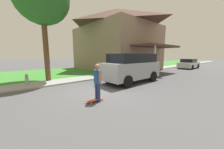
# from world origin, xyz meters

# --- Properties ---
(ground_plane) EXTENTS (120.00, 120.00, 0.00)m
(ground_plane) POSITION_xyz_m (0.00, 0.00, 0.00)
(ground_plane) COLOR #49494C
(lawn) EXTENTS (10.00, 80.00, 0.08)m
(lawn) POSITION_xyz_m (-8.00, 6.00, 0.04)
(lawn) COLOR #387F2D
(lawn) RESTS_ON ground_plane
(sidewalk) EXTENTS (1.80, 80.00, 0.10)m
(sidewalk) POSITION_xyz_m (-3.60, 6.00, 0.05)
(sidewalk) COLOR gray
(sidewalk) RESTS_ON ground_plane
(house) EXTENTS (12.92, 8.95, 8.07)m
(house) POSITION_xyz_m (-7.51, 8.34, 4.26)
(house) COLOR #89705B
(house) RESTS_ON lawn
(suv_parked) EXTENTS (2.05, 4.56, 2.06)m
(suv_parked) POSITION_xyz_m (-0.21, 3.16, 1.11)
(suv_parked) COLOR gray
(suv_parked) RESTS_ON ground_plane
(car_down_street) EXTENTS (1.92, 4.16, 1.42)m
(car_down_street) POSITION_xyz_m (-0.84, 16.80, 0.68)
(car_down_street) COLOR #B7B7BC
(car_down_street) RESTS_ON ground_plane
(skateboarder) EXTENTS (0.41, 0.21, 1.62)m
(skateboarder) POSITION_xyz_m (1.38, -0.93, 0.89)
(skateboarder) COLOR navy
(skateboarder) RESTS_ON ground_plane
(skateboard) EXTENTS (0.23, 0.80, 0.10)m
(skateboard) POSITION_xyz_m (1.34, -1.05, 0.08)
(skateboard) COLOR #B73D23
(skateboard) RESTS_ON ground_plane
(fire_hydrant) EXTENTS (0.20, 0.20, 0.69)m
(fire_hydrant) POSITION_xyz_m (-3.79, -2.83, 0.44)
(fire_hydrant) COLOR #99999E
(fire_hydrant) RESTS_ON sidewalk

